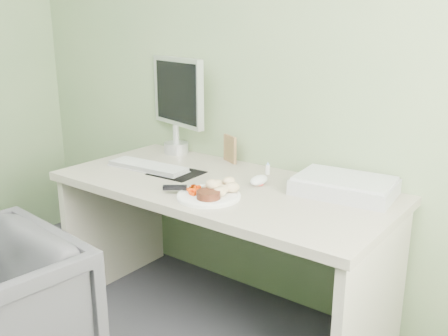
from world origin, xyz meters
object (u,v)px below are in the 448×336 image
Objects in this scene: desk at (221,220)px; plate at (209,196)px; scanner at (344,187)px; monitor at (177,100)px.

desk is 5.85× the size of plate.
scanner is 0.78× the size of monitor.
plate is at bearing -67.78° from desk.
desk is 0.60m from scanner.
desk is at bearing -164.12° from scanner.
desk is 3.79× the size of scanner.
scanner is at bearing 41.86° from plate.
desk is at bearing 112.22° from plate.
plate is 0.65× the size of scanner.
monitor is at bearing 141.27° from plate.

